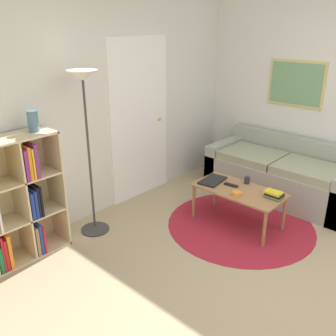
{
  "coord_description": "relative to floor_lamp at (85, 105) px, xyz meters",
  "views": [
    {
      "loc": [
        -2.6,
        -0.9,
        2.18
      ],
      "look_at": [
        -0.16,
        1.35,
        0.85
      ],
      "focal_mm": 40.0,
      "sensor_mm": 36.0,
      "label": 1
    }
  ],
  "objects": [
    {
      "name": "wall_back",
      "position": [
        0.52,
        0.34,
        -0.11
      ],
      "size": [
        7.24,
        0.11,
        2.6
      ],
      "color": "silver",
      "rests_on": "ground_plane"
    },
    {
      "name": "couch",
      "position": [
        2.24,
        -1.08,
        -1.12
      ],
      "size": [
        0.83,
        1.85,
        0.73
      ],
      "color": "gray",
      "rests_on": "ground_plane"
    },
    {
      "name": "vase_on_shelf",
      "position": [
        -0.49,
        0.13,
        -0.09
      ],
      "size": [
        0.1,
        0.1,
        0.2
      ],
      "color": "slate",
      "rests_on": "bookshelf"
    },
    {
      "name": "ground_plane",
      "position": [
        0.5,
        -2.13,
        -1.4
      ],
      "size": [
        14.0,
        14.0,
        0.0
      ],
      "primitive_type": "plane",
      "color": "tan"
    },
    {
      "name": "bowl",
      "position": [
        1.04,
        -1.14,
        -0.95
      ],
      "size": [
        0.11,
        0.11,
        0.04
      ],
      "color": "orange",
      "rests_on": "coffee_table"
    },
    {
      "name": "remote",
      "position": [
        1.2,
        -0.96,
        -0.96
      ],
      "size": [
        0.06,
        0.17,
        0.02
      ],
      "color": "black",
      "rests_on": "coffee_table"
    },
    {
      "name": "cup",
      "position": [
        1.38,
        -1.05,
        -0.93
      ],
      "size": [
        0.06,
        0.06,
        0.08
      ],
      "color": "#28282D",
      "rests_on": "coffee_table"
    },
    {
      "name": "laptop",
      "position": [
        1.17,
        -0.73,
        -0.96
      ],
      "size": [
        0.37,
        0.26,
        0.02
      ],
      "color": "black",
      "rests_on": "coffee_table"
    },
    {
      "name": "book_stack_on_table",
      "position": [
        1.25,
        -1.46,
        -0.93
      ],
      "size": [
        0.12,
        0.19,
        0.07
      ],
      "color": "#196B38",
      "rests_on": "coffee_table"
    },
    {
      "name": "coffee_table",
      "position": [
        1.18,
        -1.07,
        -1.01
      ],
      "size": [
        0.51,
        1.0,
        0.43
      ],
      "color": "#996B42",
      "rests_on": "ground_plane"
    },
    {
      "name": "wall_right",
      "position": [
        2.64,
        -0.91,
        -0.09
      ],
      "size": [
        0.08,
        5.45,
        2.6
      ],
      "color": "silver",
      "rests_on": "ground_plane"
    },
    {
      "name": "floor_lamp",
      "position": [
        0.0,
        0.0,
        0.0
      ],
      "size": [
        0.31,
        0.31,
        1.73
      ],
      "color": "#333333",
      "rests_on": "ground_plane"
    },
    {
      "name": "rug",
      "position": [
        1.18,
        -1.13,
        -1.39
      ],
      "size": [
        1.64,
        1.64,
        0.01
      ],
      "color": "maroon",
      "rests_on": "ground_plane"
    }
  ]
}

